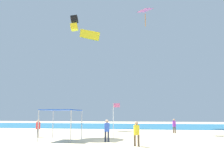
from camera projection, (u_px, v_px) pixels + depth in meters
The scene contains 11 objects.
ground at pixel (109, 141), 18.45m from camera, with size 110.00×110.00×0.10m, color beige.
ocean_strip at pixel (137, 126), 44.11m from camera, with size 110.00×22.93×0.03m, color #1E6B93.
canopy_tent at pixel (62, 112), 18.89m from camera, with size 2.67×2.65×2.42m.
person_leftmost at pixel (107, 129), 17.72m from camera, with size 0.40×0.39×1.64m.
person_central at pixel (38, 127), 21.17m from camera, with size 0.38×0.40×1.60m.
person_rightmost at pixel (174, 125), 26.13m from camera, with size 0.38×0.38×1.59m.
person_far_shore at pixel (137, 132), 15.09m from camera, with size 0.39×0.37×1.58m.
banner_flag at pixel (114, 117), 20.41m from camera, with size 0.61×0.06×3.01m.
kite_diamond_pink at pixel (145, 11), 41.60m from camera, with size 3.05×3.03×3.34m.
kite_box_black at pixel (74, 23), 35.44m from camera, with size 1.31×1.21×2.28m.
kite_parafoil_yellow at pixel (89, 35), 41.46m from camera, with size 4.43×2.77×3.02m.
Camera 1 is at (3.70, -18.52, 1.97)m, focal length 37.62 mm.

